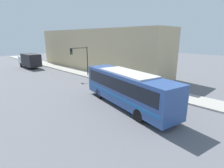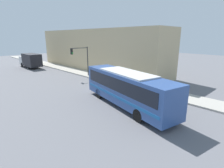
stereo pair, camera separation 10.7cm
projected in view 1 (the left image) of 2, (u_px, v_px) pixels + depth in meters
ground_plane at (123, 104)px, 17.59m from camera, size 120.00×120.00×0.00m
sidewalk at (69, 70)px, 35.37m from camera, size 3.07×70.00×0.17m
building_facade at (95, 50)px, 35.51m from camera, size 6.00×32.38×7.93m
city_bus at (127, 87)px, 16.55m from camera, size 4.89×11.57×3.41m
delivery_truck at (30, 60)px, 37.79m from camera, size 2.46×7.13×3.04m
fire_hydrant at (119, 81)px, 24.64m from camera, size 0.27×0.36×0.80m
traffic_light_pole at (81, 56)px, 28.19m from camera, size 3.28×0.35×4.80m
parking_meter at (97, 72)px, 27.65m from camera, size 0.14×0.14×1.37m
pedestrian_near_corner at (133, 79)px, 23.66m from camera, size 0.34×0.34×1.57m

